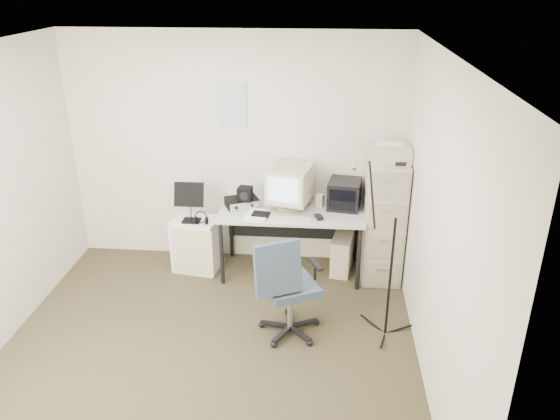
# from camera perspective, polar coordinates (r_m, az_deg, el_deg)

# --- Properties ---
(floor) EXTENTS (3.60, 3.60, 0.01)m
(floor) POSITION_cam_1_polar(r_m,az_deg,el_deg) (4.89, -7.62, -14.64)
(floor) COLOR #383421
(floor) RESTS_ON ground
(ceiling) EXTENTS (3.60, 3.60, 0.01)m
(ceiling) POSITION_cam_1_polar(r_m,az_deg,el_deg) (3.88, -9.68, 15.78)
(ceiling) COLOR white
(ceiling) RESTS_ON ground
(wall_back) EXTENTS (3.60, 0.02, 2.50)m
(wall_back) POSITION_cam_1_polar(r_m,az_deg,el_deg) (5.88, -4.67, 6.19)
(wall_back) COLOR beige
(wall_back) RESTS_ON ground
(wall_front) EXTENTS (3.60, 0.02, 2.50)m
(wall_front) POSITION_cam_1_polar(r_m,az_deg,el_deg) (2.78, -17.03, -16.94)
(wall_front) COLOR beige
(wall_front) RESTS_ON ground
(wall_right) EXTENTS (0.02, 3.60, 2.50)m
(wall_right) POSITION_cam_1_polar(r_m,az_deg,el_deg) (4.21, 16.06, -2.03)
(wall_right) COLOR beige
(wall_right) RESTS_ON ground
(wall_calendar) EXTENTS (0.30, 0.02, 0.44)m
(wall_calendar) POSITION_cam_1_polar(r_m,az_deg,el_deg) (5.74, -5.06, 10.92)
(wall_calendar) COLOR white
(wall_calendar) RESTS_ON wall_back
(filing_cabinet) EXTENTS (0.40, 0.60, 1.30)m
(filing_cabinet) POSITION_cam_1_polar(r_m,az_deg,el_deg) (5.76, 10.72, -0.96)
(filing_cabinet) COLOR #C3B298
(filing_cabinet) RESTS_ON floor
(printer) EXTENTS (0.42, 0.30, 0.16)m
(printer) POSITION_cam_1_polar(r_m,az_deg,el_deg) (5.45, 11.34, 5.80)
(printer) COLOR tan
(printer) RESTS_ON filing_cabinet
(desk) EXTENTS (1.50, 0.70, 0.73)m
(desk) POSITION_cam_1_polar(r_m,az_deg,el_deg) (5.83, 1.20, -3.32)
(desk) COLOR silver
(desk) RESTS_ON floor
(crt_monitor) EXTENTS (0.50, 0.51, 0.45)m
(crt_monitor) POSITION_cam_1_polar(r_m,az_deg,el_deg) (5.65, 1.05, 2.38)
(crt_monitor) COLOR tan
(crt_monitor) RESTS_ON desk
(crt_tv) EXTENTS (0.37, 0.39, 0.30)m
(crt_tv) POSITION_cam_1_polar(r_m,az_deg,el_deg) (5.73, 6.76, 1.67)
(crt_tv) COLOR black
(crt_tv) RESTS_ON desk
(desk_speaker) EXTENTS (0.09, 0.09, 0.13)m
(desk_speaker) POSITION_cam_1_polar(r_m,az_deg,el_deg) (5.76, 4.21, 1.01)
(desk_speaker) COLOR beige
(desk_speaker) RESTS_ON desk
(keyboard) EXTENTS (0.42, 0.16, 0.02)m
(keyboard) POSITION_cam_1_polar(r_m,az_deg,el_deg) (5.53, 1.14, -0.57)
(keyboard) COLOR tan
(keyboard) RESTS_ON desk
(mouse) EXTENTS (0.10, 0.12, 0.03)m
(mouse) POSITION_cam_1_polar(r_m,az_deg,el_deg) (5.49, 4.09, -0.75)
(mouse) COLOR black
(mouse) RESTS_ON desk
(radio_receiver) EXTENTS (0.40, 0.35, 0.09)m
(radio_receiver) POSITION_cam_1_polar(r_m,az_deg,el_deg) (5.76, -4.01, 0.81)
(radio_receiver) COLOR black
(radio_receiver) RESTS_ON desk
(radio_speaker) EXTENTS (0.16, 0.15, 0.14)m
(radio_speaker) POSITION_cam_1_polar(r_m,az_deg,el_deg) (5.67, -3.68, 1.72)
(radio_speaker) COLOR black
(radio_speaker) RESTS_ON radio_receiver
(papers) EXTENTS (0.25, 0.32, 0.02)m
(papers) POSITION_cam_1_polar(r_m,az_deg,el_deg) (5.54, -2.42, -0.53)
(papers) COLOR white
(papers) RESTS_ON desk
(pc_tower) EXTENTS (0.27, 0.47, 0.41)m
(pc_tower) POSITION_cam_1_polar(r_m,az_deg,el_deg) (5.97, 6.52, -4.48)
(pc_tower) COLOR tan
(pc_tower) RESTS_ON floor
(office_chair) EXTENTS (0.76, 0.76, 0.99)m
(office_chair) POSITION_cam_1_polar(r_m,az_deg,el_deg) (4.82, 1.08, -7.84)
(office_chair) COLOR #303E4F
(office_chair) RESTS_ON floor
(side_cart) EXTENTS (0.53, 0.45, 0.58)m
(side_cart) POSITION_cam_1_polar(r_m,az_deg,el_deg) (6.01, -8.68, -3.52)
(side_cart) COLOR white
(side_cart) RESTS_ON floor
(music_stand) EXTENTS (0.34, 0.24, 0.45)m
(music_stand) POSITION_cam_1_polar(r_m,az_deg,el_deg) (5.75, -9.37, 0.87)
(music_stand) COLOR black
(music_stand) RESTS_ON side_cart
(headphones) EXTENTS (0.19, 0.19, 0.03)m
(headphones) POSITION_cam_1_polar(r_m,az_deg,el_deg) (5.75, -8.25, -1.01)
(headphones) COLOR black
(headphones) RESTS_ON side_cart
(mic_stand) EXTENTS (0.02, 0.02, 1.50)m
(mic_stand) POSITION_cam_1_polar(r_m,az_deg,el_deg) (4.77, 11.61, -5.18)
(mic_stand) COLOR black
(mic_stand) RESTS_ON floor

